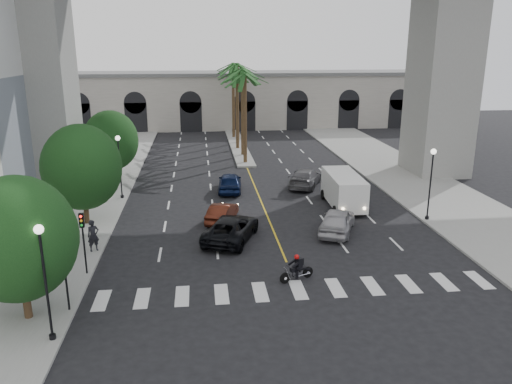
# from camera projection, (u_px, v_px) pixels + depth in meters

# --- Properties ---
(ground) EXTENTS (140.00, 140.00, 0.00)m
(ground) POSITION_uv_depth(u_px,v_px,m) (293.00, 277.00, 27.44)
(ground) COLOR black
(ground) RESTS_ON ground
(sidewalk_left) EXTENTS (8.00, 100.00, 0.15)m
(sidewalk_left) POSITION_uv_depth(u_px,v_px,m) (75.00, 204.00, 40.08)
(sidewalk_left) COLOR gray
(sidewalk_left) RESTS_ON ground
(sidewalk_right) EXTENTS (8.00, 100.00, 0.15)m
(sidewalk_right) POSITION_uv_depth(u_px,v_px,m) (431.00, 192.00, 43.37)
(sidewalk_right) COLOR gray
(sidewalk_right) RESTS_ON ground
(median) EXTENTS (2.00, 24.00, 0.20)m
(median) POSITION_uv_depth(u_px,v_px,m) (238.00, 145.00, 63.66)
(median) COLOR gray
(median) RESTS_ON ground
(pier_building) EXTENTS (71.00, 10.50, 8.50)m
(pier_building) POSITION_uv_depth(u_px,v_px,m) (229.00, 99.00, 78.71)
(pier_building) COLOR beige
(pier_building) RESTS_ON ground
(palm_a) EXTENTS (3.20, 3.20, 10.30)m
(palm_a) POSITION_uv_depth(u_px,v_px,m) (245.00, 78.00, 51.60)
(palm_a) COLOR #47331E
(palm_a) RESTS_ON ground
(palm_b) EXTENTS (3.20, 3.20, 10.60)m
(palm_b) POSITION_uv_depth(u_px,v_px,m) (242.00, 73.00, 55.35)
(palm_b) COLOR #47331E
(palm_b) RESTS_ON ground
(palm_c) EXTENTS (3.20, 3.20, 10.10)m
(palm_c) POSITION_uv_depth(u_px,v_px,m) (237.00, 76.00, 59.27)
(palm_c) COLOR #47331E
(palm_c) RESTS_ON ground
(palm_d) EXTENTS (3.20, 3.20, 10.90)m
(palm_d) POSITION_uv_depth(u_px,v_px,m) (237.00, 68.00, 62.91)
(palm_d) COLOR #47331E
(palm_d) RESTS_ON ground
(palm_e) EXTENTS (3.20, 3.20, 10.40)m
(palm_e) POSITION_uv_depth(u_px,v_px,m) (233.00, 70.00, 66.83)
(palm_e) COLOR #47331E
(palm_e) RESTS_ON ground
(palm_f) EXTENTS (3.20, 3.20, 10.70)m
(palm_f) POSITION_uv_depth(u_px,v_px,m) (233.00, 67.00, 70.60)
(palm_f) COLOR #47331E
(palm_f) RESTS_ON ground
(street_tree_near) EXTENTS (5.20, 5.20, 6.89)m
(street_tree_near) POSITION_uv_depth(u_px,v_px,m) (18.00, 239.00, 22.02)
(street_tree_near) COLOR #382616
(street_tree_near) RESTS_ON ground
(street_tree_mid) EXTENTS (5.44, 5.44, 7.21)m
(street_tree_mid) POSITION_uv_depth(u_px,v_px,m) (82.00, 167.00, 34.37)
(street_tree_mid) COLOR #382616
(street_tree_mid) RESTS_ON ground
(street_tree_far) EXTENTS (5.04, 5.04, 6.68)m
(street_tree_far) POSITION_uv_depth(u_px,v_px,m) (111.00, 141.00, 45.91)
(street_tree_far) COLOR #382616
(street_tree_far) RESTS_ON ground
(lamp_post_left_near) EXTENTS (0.40, 0.40, 5.35)m
(lamp_post_left_near) POSITION_uv_depth(u_px,v_px,m) (44.00, 273.00, 20.52)
(lamp_post_left_near) COLOR black
(lamp_post_left_near) RESTS_ON ground
(lamp_post_left_far) EXTENTS (0.40, 0.40, 5.35)m
(lamp_post_left_far) POSITION_uv_depth(u_px,v_px,m) (120.00, 162.00, 40.55)
(lamp_post_left_far) COLOR black
(lamp_post_left_far) RESTS_ON ground
(lamp_post_right) EXTENTS (0.40, 0.40, 5.35)m
(lamp_post_right) POSITION_uv_depth(u_px,v_px,m) (431.00, 178.00, 35.42)
(lamp_post_right) COLOR black
(lamp_post_right) RESTS_ON ground
(traffic_signal_near) EXTENTS (0.25, 0.18, 3.65)m
(traffic_signal_near) POSITION_uv_depth(u_px,v_px,m) (64.00, 264.00, 23.11)
(traffic_signal_near) COLOR black
(traffic_signal_near) RESTS_ON ground
(traffic_signal_far) EXTENTS (0.25, 0.18, 3.65)m
(traffic_signal_far) POSITION_uv_depth(u_px,v_px,m) (83.00, 233.00, 26.93)
(traffic_signal_far) COLOR black
(traffic_signal_far) RESTS_ON ground
(motorcycle_rider) EXTENTS (1.97, 0.93, 1.51)m
(motorcycle_rider) POSITION_uv_depth(u_px,v_px,m) (298.00, 268.00, 26.91)
(motorcycle_rider) COLOR black
(motorcycle_rider) RESTS_ON ground
(car_a) EXTENTS (3.86, 5.39, 1.71)m
(car_a) POSITION_uv_depth(u_px,v_px,m) (337.00, 221.00, 33.84)
(car_a) COLOR #A5A4A8
(car_a) RESTS_ON ground
(car_b) EXTENTS (2.68, 4.35, 1.35)m
(car_b) POSITION_uv_depth(u_px,v_px,m) (222.00, 213.00, 36.02)
(car_b) COLOR #42180D
(car_b) RESTS_ON ground
(car_c) EXTENTS (4.50, 6.25, 1.58)m
(car_c) POSITION_uv_depth(u_px,v_px,m) (231.00, 228.00, 32.57)
(car_c) COLOR black
(car_c) RESTS_ON ground
(car_d) EXTENTS (4.35, 6.04, 1.62)m
(car_d) POSITION_uv_depth(u_px,v_px,m) (305.00, 177.00, 45.19)
(car_d) COLOR #57565B
(car_d) RESTS_ON ground
(car_e) EXTENTS (2.35, 5.01, 1.66)m
(car_e) POSITION_uv_depth(u_px,v_px,m) (230.00, 182.00, 43.59)
(car_e) COLOR #0E1B41
(car_e) RESTS_ON ground
(cargo_van) EXTENTS (2.67, 6.26, 2.63)m
(cargo_van) POSITION_uv_depth(u_px,v_px,m) (344.00, 189.00, 39.09)
(cargo_van) COLOR white
(cargo_van) RESTS_ON ground
(pedestrian_a) EXTENTS (0.86, 0.76, 1.97)m
(pedestrian_a) POSITION_uv_depth(u_px,v_px,m) (93.00, 236.00, 30.37)
(pedestrian_a) COLOR black
(pedestrian_a) RESTS_ON sidewalk_left
(pedestrian_b) EXTENTS (1.05, 1.00, 1.70)m
(pedestrian_b) POSITION_uv_depth(u_px,v_px,m) (57.00, 248.00, 28.84)
(pedestrian_b) COLOR black
(pedestrian_b) RESTS_ON sidewalk_left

